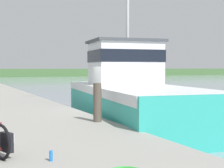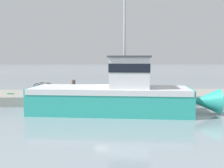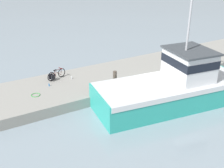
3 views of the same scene
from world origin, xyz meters
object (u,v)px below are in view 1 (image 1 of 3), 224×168
at_px(water_bottle_by_bike, 13,138).
at_px(water_bottle_on_curb, 51,156).
at_px(fishing_boat_main, 130,94).
at_px(mooring_post, 97,102).

relative_size(water_bottle_by_bike, water_bottle_on_curb, 1.11).
relative_size(fishing_boat_main, mooring_post, 9.88).
bearing_deg(water_bottle_by_bike, mooring_post, 34.67).
bearing_deg(mooring_post, fishing_boat_main, 47.95).
height_order(fishing_boat_main, water_bottle_by_bike, fishing_boat_main).
xyz_separation_m(mooring_post, water_bottle_on_curb, (-2.55, -3.94, -0.52)).
relative_size(fishing_boat_main, water_bottle_on_curb, 62.83).
bearing_deg(water_bottle_by_bike, fishing_boat_main, 41.90).
distance_m(water_bottle_by_bike, water_bottle_on_curb, 1.94).
bearing_deg(mooring_post, water_bottle_on_curb, -122.94).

